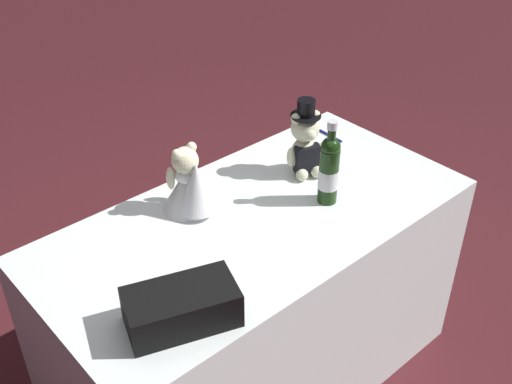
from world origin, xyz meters
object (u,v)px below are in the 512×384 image
teddy_bear_bride (190,185)px  gift_case_black (182,307)px  champagne_bottle (329,169)px  teddy_bear_groom (305,143)px  signing_pen (328,134)px

teddy_bear_bride → gift_case_black: (-0.33, -0.40, -0.05)m
teddy_bear_bride → gift_case_black: size_ratio=0.72×
gift_case_black → teddy_bear_bride: bearing=50.7°
champagne_bottle → gift_case_black: size_ratio=0.92×
teddy_bear_bride → teddy_bear_groom: bearing=-10.6°
champagne_bottle → teddy_bear_bride: bearing=145.0°
teddy_bear_groom → signing_pen: 0.32m
champagne_bottle → signing_pen: champagne_bottle is taller
champagne_bottle → teddy_bear_groom: bearing=68.4°
champagne_bottle → signing_pen: size_ratio=2.03×
teddy_bear_bride → signing_pen: teddy_bear_bride is taller
teddy_bear_groom → signing_pen: bearing=25.9°
teddy_bear_bride → signing_pen: (0.72, 0.05, -0.10)m
teddy_bear_groom → gift_case_black: 0.84m
signing_pen → champagne_bottle: bearing=-137.4°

